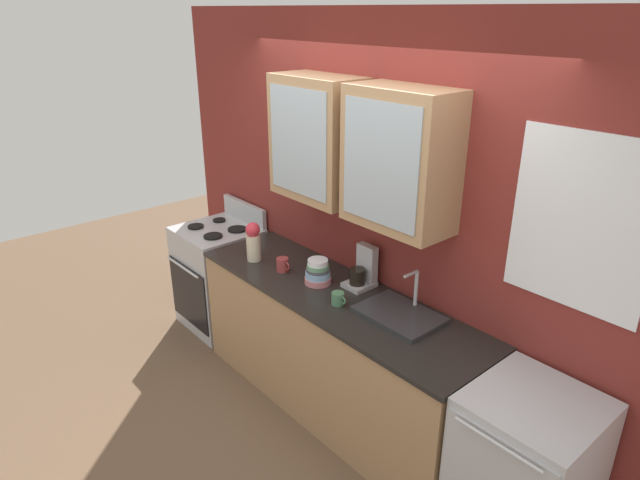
{
  "coord_description": "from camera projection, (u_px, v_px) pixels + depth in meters",
  "views": [
    {
      "loc": [
        2.44,
        -2.23,
        2.71
      ],
      "look_at": [
        -0.15,
        0.0,
        1.27
      ],
      "focal_mm": 30.97,
      "sensor_mm": 36.0,
      "label": 1
    }
  ],
  "objects": [
    {
      "name": "coffee_maker",
      "position": [
        363.0,
        271.0,
        3.79
      ],
      "size": [
        0.17,
        0.2,
        0.29
      ],
      "color": "#B7B7BC",
      "rests_on": "counter"
    },
    {
      "name": "cup_near_sink",
      "position": [
        338.0,
        299.0,
        3.57
      ],
      "size": [
        0.12,
        0.08,
        0.08
      ],
      "color": "#4C7F59",
      "rests_on": "counter"
    },
    {
      "name": "vase",
      "position": [
        253.0,
        241.0,
        4.16
      ],
      "size": [
        0.11,
        0.11,
        0.3
      ],
      "color": "beige",
      "rests_on": "counter"
    },
    {
      "name": "counter",
      "position": [
        334.0,
        350.0,
        3.91
      ],
      "size": [
        2.34,
        0.68,
        0.93
      ],
      "color": "#A87F56",
      "rests_on": "ground_plane"
    },
    {
      "name": "cup_near_bowls",
      "position": [
        283.0,
        265.0,
        4.02
      ],
      "size": [
        0.13,
        0.09,
        0.1
      ],
      "color": "#993838",
      "rests_on": "counter"
    },
    {
      "name": "bowl_stack",
      "position": [
        318.0,
        272.0,
        3.83
      ],
      "size": [
        0.19,
        0.19,
        0.18
      ],
      "color": "#D87F84",
      "rests_on": "counter"
    },
    {
      "name": "stove_range",
      "position": [
        220.0,
        276.0,
        4.99
      ],
      "size": [
        0.65,
        0.68,
        1.11
      ],
      "color": "silver",
      "rests_on": "ground_plane"
    },
    {
      "name": "ground_plane",
      "position": [
        333.0,
        403.0,
        4.1
      ],
      "size": [
        10.0,
        10.0,
        0.0
      ],
      "primitive_type": "plane",
      "color": "brown"
    },
    {
      "name": "sink_faucet",
      "position": [
        399.0,
        314.0,
        3.43
      ],
      "size": [
        0.51,
        0.36,
        0.28
      ],
      "color": "#2D2D30",
      "rests_on": "counter"
    },
    {
      "name": "dishwasher",
      "position": [
        524.0,
        474.0,
        2.88
      ],
      "size": [
        0.61,
        0.66,
        0.93
      ],
      "color": "silver",
      "rests_on": "ground_plane"
    },
    {
      "name": "back_wall_unit",
      "position": [
        373.0,
        204.0,
        3.72
      ],
      "size": [
        4.55,
        0.45,
        2.73
      ],
      "color": "maroon",
      "rests_on": "ground_plane"
    }
  ]
}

